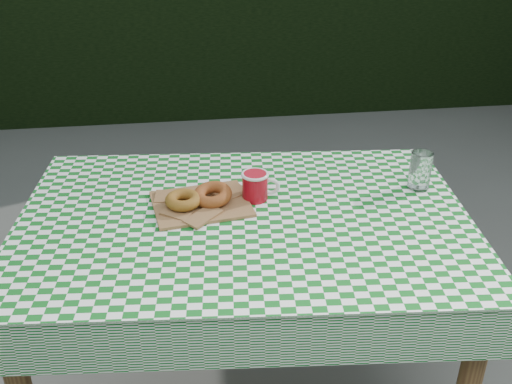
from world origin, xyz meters
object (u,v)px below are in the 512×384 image
Objects in this scene: coffee_mug at (255,186)px; drinking_glass at (420,171)px; paper_bag at (201,203)px; table at (245,321)px.

drinking_glass is (0.50, 0.00, 0.02)m from coffee_mug.
coffee_mug is at bearing 6.40° from paper_bag.
paper_bag is 2.31× the size of drinking_glass.
paper_bag is 0.66m from drinking_glass.
table is at bearing -34.07° from paper_bag.
table is 0.71m from drinking_glass.
coffee_mug is 1.27× the size of drinking_glass.
drinking_glass is (0.66, 0.02, 0.05)m from paper_bag.
paper_bag is 1.82× the size of coffee_mug.
coffee_mug is at bearing 70.78° from table.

